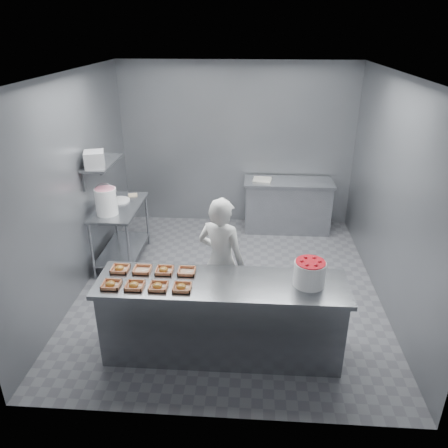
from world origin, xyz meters
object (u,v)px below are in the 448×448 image
(back_counter, at_px, (287,205))
(glaze_bucket, at_px, (106,201))
(service_counter, at_px, (222,318))
(tray_2, at_px, (158,286))
(tray_3, at_px, (182,287))
(strawberry_tub, at_px, (310,272))
(tray_5, at_px, (142,270))
(appliance, at_px, (94,160))
(tray_0, at_px, (111,284))
(worker, at_px, (221,262))
(tray_4, at_px, (120,269))
(tray_7, at_px, (187,271))
(tray_6, at_px, (164,270))
(prep_table, at_px, (121,225))
(tray_1, at_px, (134,285))

(back_counter, height_order, glaze_bucket, glaze_bucket)
(service_counter, height_order, tray_2, tray_2)
(tray_3, height_order, strawberry_tub, strawberry_tub)
(tray_5, height_order, appliance, appliance)
(tray_0, bearing_deg, appliance, 111.15)
(back_counter, bearing_deg, strawberry_tub, -90.31)
(service_counter, relative_size, worker, 1.63)
(tray_5, distance_m, appliance, 1.95)
(tray_4, bearing_deg, tray_7, 0.00)
(tray_3, bearing_deg, tray_7, 89.45)
(tray_6, relative_size, appliance, 0.65)
(tray_0, bearing_deg, worker, 35.56)
(tray_3, xyz_separation_m, glaze_bucket, (-1.33, 1.81, 0.17))
(tray_0, relative_size, glaze_bucket, 0.41)
(tray_2, relative_size, tray_7, 1.00)
(tray_0, bearing_deg, back_counter, 59.47)
(prep_table, xyz_separation_m, back_counter, (2.55, 1.30, -0.14))
(tray_2, relative_size, tray_6, 1.00)
(tray_2, distance_m, tray_7, 0.40)
(service_counter, distance_m, tray_2, 0.80)
(back_counter, bearing_deg, worker, -109.74)
(tray_2, height_order, tray_7, tray_2)
(prep_table, bearing_deg, tray_0, -75.60)
(tray_5, distance_m, glaze_bucket, 1.73)
(service_counter, xyz_separation_m, tray_0, (-1.11, -0.16, 0.47))
(glaze_bucket, bearing_deg, appliance, 165.93)
(prep_table, relative_size, tray_1, 6.40)
(tray_0, height_order, worker, worker)
(tray_6, xyz_separation_m, strawberry_tub, (1.51, -0.14, 0.12))
(tray_6, bearing_deg, worker, 37.47)
(tray_2, distance_m, appliance, 2.31)
(tray_2, bearing_deg, tray_6, 90.00)
(tray_2, xyz_separation_m, glaze_bucket, (-1.09, 1.81, 0.17))
(back_counter, distance_m, tray_2, 3.76)
(worker, bearing_deg, back_counter, -86.65)
(tray_5, relative_size, tray_6, 1.00)
(prep_table, bearing_deg, tray_5, -66.39)
(service_counter, distance_m, tray_1, 1.00)
(worker, height_order, glaze_bucket, worker)
(tray_3, bearing_deg, appliance, 127.92)
(tray_5, bearing_deg, worker, 28.53)
(tray_7, distance_m, worker, 0.57)
(tray_6, distance_m, glaze_bucket, 1.86)
(back_counter, relative_size, appliance, 5.18)
(tray_2, bearing_deg, appliance, 122.96)
(tray_0, height_order, tray_2, same)
(tray_3, xyz_separation_m, tray_6, (-0.24, 0.31, 0.00))
(tray_1, height_order, strawberry_tub, strawberry_tub)
(tray_6, xyz_separation_m, glaze_bucket, (-1.09, 1.50, 0.17))
(tray_0, xyz_separation_m, tray_5, (0.24, 0.31, -0.00))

